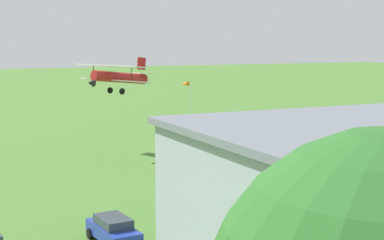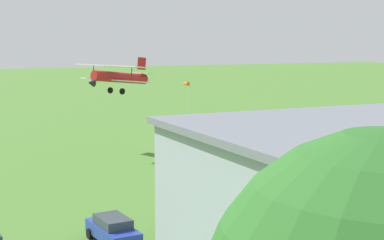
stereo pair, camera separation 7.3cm
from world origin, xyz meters
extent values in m
plane|color=#47752D|center=(0.00, 0.00, 0.00)|extent=(400.00, 400.00, 0.00)
cube|color=#384251|center=(3.00, 33.55, 3.07)|extent=(9.50, 0.19, 6.15)
cylinder|color=#B21E1E|center=(8.07, 2.48, 7.93)|extent=(6.77, 3.51, 1.74)
cone|color=black|center=(11.53, 3.85, 7.56)|extent=(0.99, 0.98, 0.81)
cube|color=silver|center=(8.81, 2.78, 7.69)|extent=(4.81, 9.32, 0.26)
cube|color=silver|center=(9.32, 2.98, 9.16)|extent=(4.81, 9.32, 0.26)
cube|color=#B21E1E|center=(5.30, 1.39, 9.27)|extent=(1.18, 0.54, 1.40)
cube|color=silver|center=(5.21, 1.35, 8.24)|extent=(1.80, 2.75, 0.17)
cylinder|color=black|center=(8.93, 1.80, 6.59)|extent=(0.65, 0.37, 0.64)
cylinder|color=black|center=(8.23, 3.57, 6.59)|extent=(0.65, 0.37, 0.64)
cylinder|color=#332D28|center=(10.18, 0.07, 8.43)|extent=(0.24, 0.16, 1.52)
cylinder|color=#332D28|center=(7.95, 5.69, 8.43)|extent=(0.24, 0.16, 1.52)
cube|color=#23389E|center=(17.57, 29.42, 0.70)|extent=(2.11, 4.58, 0.75)
cube|color=#2D3842|center=(17.57, 29.42, 1.34)|extent=(1.74, 2.61, 0.53)
cylinder|color=black|center=(16.82, 27.83, 0.32)|extent=(0.27, 0.66, 0.64)
cylinder|color=black|center=(18.57, 27.98, 0.32)|extent=(0.27, 0.66, 0.64)
cylinder|color=#33723F|center=(14.00, 27.89, 0.39)|extent=(0.41, 0.41, 0.77)
cylinder|color=#72338C|center=(14.00, 27.89, 1.05)|extent=(0.49, 0.49, 0.55)
sphere|color=beige|center=(14.00, 27.89, 1.43)|extent=(0.21, 0.21, 0.21)
cylinder|color=navy|center=(3.78, 23.10, 0.43)|extent=(0.41, 0.41, 0.86)
cylinder|color=orange|center=(3.78, 23.10, 1.16)|extent=(0.49, 0.49, 0.61)
sphere|color=brown|center=(3.78, 23.10, 1.58)|extent=(0.23, 0.23, 0.23)
cylinder|color=silver|center=(-6.15, -11.26, 3.09)|extent=(0.12, 0.12, 6.18)
cone|color=orange|center=(-5.45, -11.26, 6.03)|extent=(0.95, 1.42, 0.60)
camera|label=1|loc=(27.96, 62.27, 11.71)|focal=57.15mm
camera|label=2|loc=(27.89, 62.30, 11.71)|focal=57.15mm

